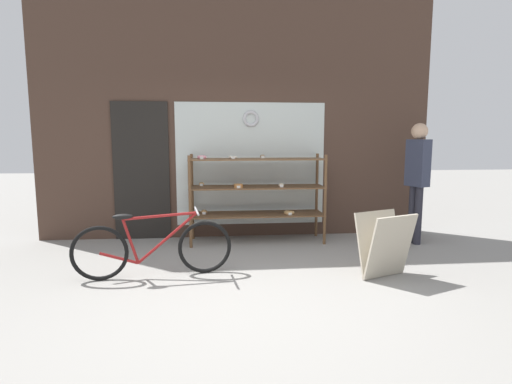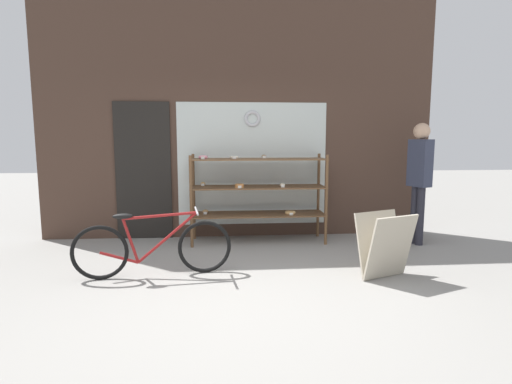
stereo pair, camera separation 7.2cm
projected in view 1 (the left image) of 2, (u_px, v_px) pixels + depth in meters
ground_plane at (252, 295)px, 3.98m from camera, size 30.00×30.00×0.00m
storefront_facade at (236, 116)px, 6.17m from camera, size 6.11×0.13×3.91m
display_case at (256, 188)px, 5.94m from camera, size 1.99×0.55×1.32m
bicycle at (153, 248)px, 4.46m from camera, size 1.75×0.46×0.74m
sandwich_board at (385, 245)px, 4.45m from camera, size 0.68×0.56×0.72m
pedestrian at (417, 173)px, 5.80m from camera, size 0.28×0.36×1.77m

